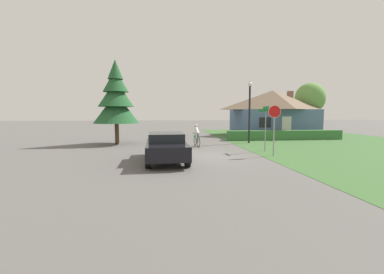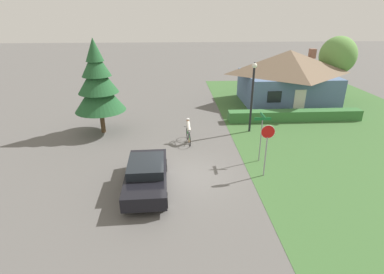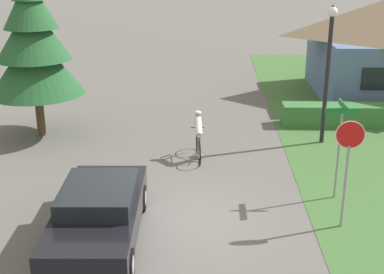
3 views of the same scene
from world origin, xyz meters
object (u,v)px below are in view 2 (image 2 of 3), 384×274
cottage_house (287,76)px  street_lamp (253,90)px  stop_sign (267,141)px  conifer_tall_near (98,84)px  sedan_left_lane (146,175)px  cyclist (188,131)px  deciduous_tree_right (338,56)px  street_name_sign (262,129)px

cottage_house → street_lamp: bearing=-126.3°
stop_sign → conifer_tall_near: bearing=-29.2°
sedan_left_lane → cyclist: bearing=-24.5°
stop_sign → deciduous_tree_right: bearing=-121.2°
cottage_house → street_name_sign: bearing=-116.1°
conifer_tall_near → deciduous_tree_right: 21.12m
street_lamp → conifer_tall_near: bearing=177.3°
sedan_left_lane → street_name_sign: bearing=-69.5°
conifer_tall_near → stop_sign: bearing=-34.7°
cyclist → deciduous_tree_right: 17.27m
cottage_house → cyclist: (-9.03, -8.19, -1.68)m
street_name_sign → conifer_tall_near: conifer_tall_near is taller
cottage_house → deciduous_tree_right: 5.38m
sedan_left_lane → deciduous_tree_right: (16.18, 14.81, 3.23)m
cyclist → sedan_left_lane: bearing=152.1°
cottage_house → deciduous_tree_right: (4.96, 1.42, 1.52)m
deciduous_tree_right → street_lamp: bearing=-140.5°
street_lamp → deciduous_tree_right: size_ratio=0.83×
cottage_house → cyclist: cottage_house is taller
street_name_sign → deciduous_tree_right: size_ratio=0.48×
conifer_tall_near → street_name_sign: bearing=-27.0°
cottage_house → cyclist: 12.31m
sedan_left_lane → deciduous_tree_right: deciduous_tree_right is taller
sedan_left_lane → street_name_sign: street_name_sign is taller
sedan_left_lane → stop_sign: bearing=-83.6°
cottage_house → conifer_tall_near: size_ratio=1.30×
street_name_sign → conifer_tall_near: size_ratio=0.44×
cyclist → deciduous_tree_right: bearing=-60.6°
conifer_tall_near → deciduous_tree_right: size_ratio=1.09×
stop_sign → street_lamp: 6.11m
sedan_left_lane → deciduous_tree_right: size_ratio=0.81×
street_lamp → street_name_sign: 4.52m
stop_sign → street_lamp: (0.70, 5.98, 1.00)m
street_name_sign → stop_sign: bearing=-96.7°
sedan_left_lane → conifer_tall_near: bearing=24.2°
stop_sign → street_lamp: size_ratio=0.58×
street_lamp → street_name_sign: size_ratio=1.75×
sedan_left_lane → cyclist: (2.19, 5.20, 0.03)m
sedan_left_lane → street_name_sign: (5.96, 2.43, 1.16)m
cyclist → street_name_sign: 4.81m
stop_sign → cottage_house: bearing=-108.0°
conifer_tall_near → deciduous_tree_right: conifer_tall_near is taller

